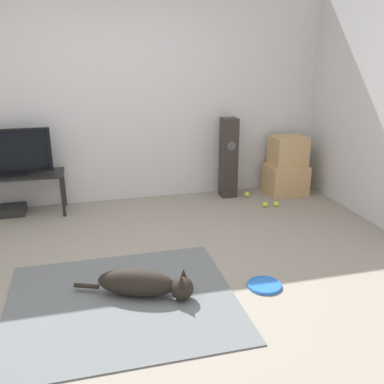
{
  "coord_description": "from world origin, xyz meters",
  "views": [
    {
      "loc": [
        -0.41,
        -3.07,
        1.81
      ],
      "look_at": [
        0.6,
        0.82,
        0.45
      ],
      "focal_mm": 40.0,
      "sensor_mm": 36.0,
      "label": 1
    }
  ],
  "objects_px": {
    "frisbee": "(265,285)",
    "tennis_ball_near_speaker": "(265,205)",
    "cardboard_box_upper": "(288,151)",
    "tv": "(11,153)",
    "cardboard_box_lower": "(285,179)",
    "game_console": "(9,210)",
    "tennis_ball_by_boxes": "(247,194)",
    "tv_stand": "(14,180)",
    "floor_speaker": "(229,158)",
    "tennis_ball_loose_on_carpet": "(276,204)",
    "dog": "(145,284)"
  },
  "relations": [
    {
      "from": "cardboard_box_upper",
      "to": "tv",
      "type": "distance_m",
      "value": 3.31
    },
    {
      "from": "cardboard_box_lower",
      "to": "tennis_ball_near_speaker",
      "type": "bearing_deg",
      "value": -137.02
    },
    {
      "from": "tennis_ball_loose_on_carpet",
      "to": "dog",
      "type": "bearing_deg",
      "value": -139.32
    },
    {
      "from": "tv_stand",
      "to": "tennis_ball_loose_on_carpet",
      "type": "distance_m",
      "value": 3.03
    },
    {
      "from": "cardboard_box_upper",
      "to": "floor_speaker",
      "type": "bearing_deg",
      "value": 175.42
    },
    {
      "from": "tennis_ball_by_boxes",
      "to": "game_console",
      "type": "bearing_deg",
      "value": 177.79
    },
    {
      "from": "tennis_ball_by_boxes",
      "to": "floor_speaker",
      "type": "bearing_deg",
      "value": 156.37
    },
    {
      "from": "floor_speaker",
      "to": "tv",
      "type": "relative_size",
      "value": 1.17
    },
    {
      "from": "tennis_ball_by_boxes",
      "to": "tennis_ball_loose_on_carpet",
      "type": "relative_size",
      "value": 1.0
    },
    {
      "from": "tv",
      "to": "tennis_ball_by_boxes",
      "type": "bearing_deg",
      "value": -1.6
    },
    {
      "from": "cardboard_box_lower",
      "to": "tennis_ball_by_boxes",
      "type": "xyz_separation_m",
      "value": [
        -0.53,
        -0.02,
        -0.16
      ]
    },
    {
      "from": "floor_speaker",
      "to": "tennis_ball_loose_on_carpet",
      "type": "relative_size",
      "value": 15.16
    },
    {
      "from": "tennis_ball_near_speaker",
      "to": "game_console",
      "type": "xyz_separation_m",
      "value": [
        -2.93,
        0.52,
        0.01
      ]
    },
    {
      "from": "cardboard_box_lower",
      "to": "tennis_ball_by_boxes",
      "type": "relative_size",
      "value": 7.48
    },
    {
      "from": "game_console",
      "to": "tennis_ball_loose_on_carpet",
      "type": "bearing_deg",
      "value": -9.91
    },
    {
      "from": "cardboard_box_upper",
      "to": "tennis_ball_by_boxes",
      "type": "distance_m",
      "value": 0.76
    },
    {
      "from": "tennis_ball_near_speaker",
      "to": "tv",
      "type": "bearing_deg",
      "value": 170.23
    },
    {
      "from": "frisbee",
      "to": "cardboard_box_upper",
      "type": "relative_size",
      "value": 0.66
    },
    {
      "from": "cardboard_box_lower",
      "to": "tv_stand",
      "type": "bearing_deg",
      "value": 179.07
    },
    {
      "from": "tennis_ball_near_speaker",
      "to": "game_console",
      "type": "distance_m",
      "value": 2.97
    },
    {
      "from": "cardboard_box_lower",
      "to": "game_console",
      "type": "distance_m",
      "value": 3.39
    },
    {
      "from": "frisbee",
      "to": "tv",
      "type": "relative_size",
      "value": 0.32
    },
    {
      "from": "frisbee",
      "to": "tennis_ball_near_speaker",
      "type": "relative_size",
      "value": 4.18
    },
    {
      "from": "floor_speaker",
      "to": "tennis_ball_by_boxes",
      "type": "bearing_deg",
      "value": -23.63
    },
    {
      "from": "floor_speaker",
      "to": "tv",
      "type": "xyz_separation_m",
      "value": [
        -2.52,
        -0.02,
        0.22
      ]
    },
    {
      "from": "cardboard_box_lower",
      "to": "tennis_ball_loose_on_carpet",
      "type": "height_order",
      "value": "cardboard_box_lower"
    },
    {
      "from": "tennis_ball_near_speaker",
      "to": "cardboard_box_lower",
      "type": "bearing_deg",
      "value": 42.98
    },
    {
      "from": "cardboard_box_lower",
      "to": "tv_stand",
      "type": "relative_size",
      "value": 0.46
    },
    {
      "from": "frisbee",
      "to": "tv_stand",
      "type": "bearing_deg",
      "value": 134.24
    },
    {
      "from": "tv",
      "to": "tennis_ball_by_boxes",
      "type": "height_order",
      "value": "tv"
    },
    {
      "from": "frisbee",
      "to": "tennis_ball_loose_on_carpet",
      "type": "xyz_separation_m",
      "value": [
        0.87,
        1.65,
        0.02
      ]
    },
    {
      "from": "cardboard_box_lower",
      "to": "cardboard_box_upper",
      "type": "xyz_separation_m",
      "value": [
        0.02,
        0.02,
        0.37
      ]
    },
    {
      "from": "floor_speaker",
      "to": "tv_stand",
      "type": "distance_m",
      "value": 2.53
    },
    {
      "from": "tennis_ball_by_boxes",
      "to": "tennis_ball_loose_on_carpet",
      "type": "xyz_separation_m",
      "value": [
        0.21,
        -0.42,
        0.0
      ]
    },
    {
      "from": "cardboard_box_upper",
      "to": "tv_stand",
      "type": "xyz_separation_m",
      "value": [
        -3.3,
        0.04,
        -0.15
      ]
    },
    {
      "from": "tv",
      "to": "game_console",
      "type": "height_order",
      "value": "tv"
    },
    {
      "from": "cardboard_box_lower",
      "to": "tennis_ball_by_boxes",
      "type": "height_order",
      "value": "cardboard_box_lower"
    },
    {
      "from": "tv_stand",
      "to": "tennis_ball_near_speaker",
      "type": "xyz_separation_m",
      "value": [
        2.82,
        -0.48,
        -0.38
      ]
    },
    {
      "from": "tv_stand",
      "to": "tennis_ball_near_speaker",
      "type": "height_order",
      "value": "tv_stand"
    },
    {
      "from": "tv",
      "to": "tennis_ball_near_speaker",
      "type": "xyz_separation_m",
      "value": [
        2.82,
        -0.49,
        -0.69
      ]
    },
    {
      "from": "frisbee",
      "to": "cardboard_box_upper",
      "type": "xyz_separation_m",
      "value": [
        1.21,
        2.11,
        0.55
      ]
    },
    {
      "from": "tv_stand",
      "to": "tv",
      "type": "distance_m",
      "value": 0.31
    },
    {
      "from": "game_console",
      "to": "cardboard_box_lower",
      "type": "bearing_deg",
      "value": -1.5
    },
    {
      "from": "dog",
      "to": "cardboard_box_upper",
      "type": "xyz_separation_m",
      "value": [
        2.16,
        2.02,
        0.44
      ]
    },
    {
      "from": "tv",
      "to": "tennis_ball_near_speaker",
      "type": "bearing_deg",
      "value": -9.77
    },
    {
      "from": "tennis_ball_near_speaker",
      "to": "tennis_ball_loose_on_carpet",
      "type": "xyz_separation_m",
      "value": [
        0.14,
        -0.02,
        0.0
      ]
    },
    {
      "from": "floor_speaker",
      "to": "tennis_ball_by_boxes",
      "type": "xyz_separation_m",
      "value": [
        0.23,
        -0.1,
        -0.47
      ]
    },
    {
      "from": "dog",
      "to": "game_console",
      "type": "distance_m",
      "value": 2.44
    },
    {
      "from": "floor_speaker",
      "to": "game_console",
      "type": "xyz_separation_m",
      "value": [
        -2.63,
        0.01,
        -0.45
      ]
    },
    {
      "from": "cardboard_box_lower",
      "to": "floor_speaker",
      "type": "bearing_deg",
      "value": 174.12
    }
  ]
}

